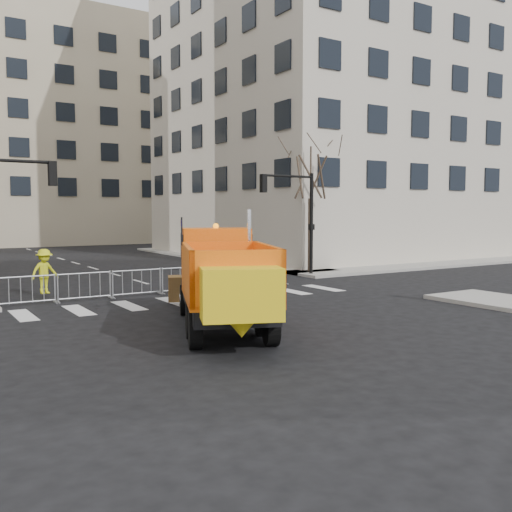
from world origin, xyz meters
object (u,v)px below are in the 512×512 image
cop_a (205,278)px  cop_c (207,282)px  newspaper_box (251,266)px  worker (44,271)px  plow_truck (223,277)px  cop_b (196,278)px

cop_a → cop_c: size_ratio=0.82×
cop_a → newspaper_box: cop_a is taller
worker → plow_truck: bearing=-89.3°
worker → cop_c: bearing=-73.2°
cop_b → cop_c: (-0.56, -1.99, 0.07)m
cop_b → cop_c: bearing=69.5°
worker → cop_a: bearing=-51.9°
cop_c → worker: cop_c is taller
cop_a → plow_truck: bearing=57.8°
cop_b → newspaper_box: (5.41, 4.84, -0.20)m
plow_truck → worker: (-3.00, 9.28, -0.51)m
cop_a → worker: size_ratio=0.90×
cop_b → cop_c: size_ratio=0.93×
cop_c → newspaper_box: bearing=-157.2°
cop_a → cop_b: bearing=27.8°
plow_truck → worker: plow_truck is taller
plow_truck → cop_b: bearing=4.2°
plow_truck → newspaper_box: plow_truck is taller
cop_b → worker: size_ratio=1.01×
worker → cop_b: bearing=-58.6°
plow_truck → worker: bearing=40.0°
cop_a → newspaper_box: 6.50m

